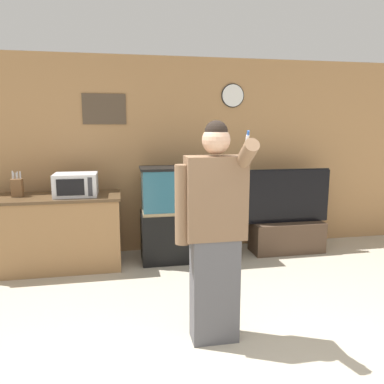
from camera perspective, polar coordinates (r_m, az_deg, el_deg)
name	(u,v)px	position (r m, az deg, el deg)	size (l,w,h in m)	color
wall_back_paneled	(178,156)	(5.14, -2.18, 5.56)	(10.00, 0.08, 2.60)	#A87A4C
counter_island	(54,232)	(4.82, -20.29, -5.75)	(1.60, 0.68, 0.89)	olive
microwave	(76,185)	(4.62, -17.26, 1.09)	(0.49, 0.40, 0.27)	silver
knife_block	(17,187)	(4.83, -25.08, 0.66)	(0.12, 0.11, 0.30)	brown
aquarium_on_stand	(187,214)	(4.77, -0.79, -3.32)	(1.16, 0.46, 1.20)	black
tv_on_stand	(287,228)	(5.29, 14.28, -5.27)	(1.18, 0.40, 1.14)	#4C3828
person_standing	(214,231)	(2.91, 3.38, -5.89)	(0.55, 0.42, 1.75)	#515156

